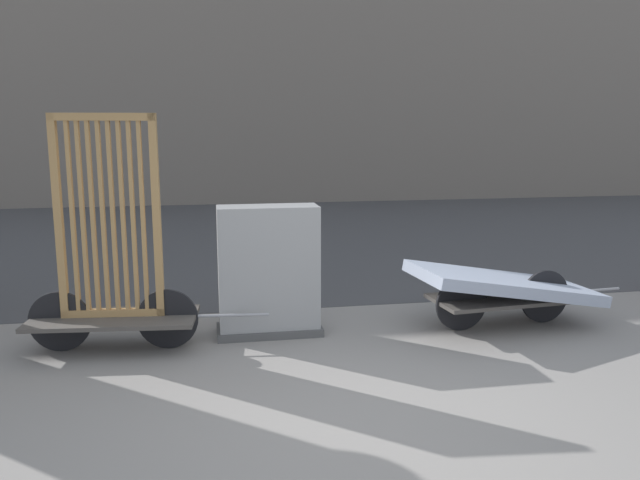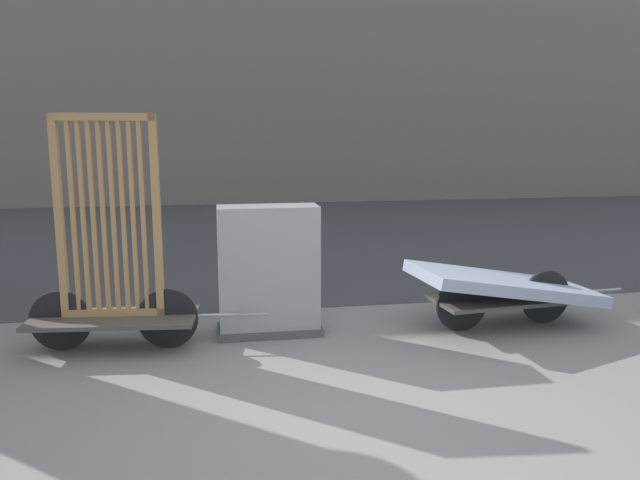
# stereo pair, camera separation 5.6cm
# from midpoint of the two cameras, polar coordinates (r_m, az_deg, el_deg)

# --- Properties ---
(ground_plane) EXTENTS (60.00, 60.00, 0.00)m
(ground_plane) POSITION_cam_midpoint_polar(r_m,az_deg,el_deg) (4.62, 4.35, -16.85)
(ground_plane) COLOR gray
(road_strip) EXTENTS (56.00, 10.65, 0.01)m
(road_strip) POSITION_cam_midpoint_polar(r_m,az_deg,el_deg) (12.57, -5.35, 0.51)
(road_strip) COLOR #424244
(road_strip) RESTS_ON ground_plane
(building_facade) EXTENTS (48.00, 4.00, 10.55)m
(building_facade) POSITION_cam_midpoint_polar(r_m,az_deg,el_deg) (19.96, -7.59, 19.20)
(building_facade) COLOR slate
(building_facade) RESTS_ON ground_plane
(bike_cart_with_bedframe) EXTENTS (2.28, 0.85, 2.24)m
(bike_cart_with_bedframe) POSITION_cam_midpoint_polar(r_m,az_deg,el_deg) (6.22, -18.72, -3.01)
(bike_cart_with_bedframe) COLOR #4C4742
(bike_cart_with_bedframe) RESTS_ON ground_plane
(bike_cart_with_mattress) EXTENTS (2.50, 1.12, 0.70)m
(bike_cart_with_mattress) POSITION_cam_midpoint_polar(r_m,az_deg,el_deg) (6.94, 16.32, -4.12)
(bike_cart_with_mattress) COLOR #4C4742
(bike_cart_with_mattress) RESTS_ON ground_plane
(utility_cabinet) EXTENTS (1.07, 0.47, 1.33)m
(utility_cabinet) POSITION_cam_midpoint_polar(r_m,az_deg,el_deg) (6.40, -4.97, -3.19)
(utility_cabinet) COLOR #4C4C4C
(utility_cabinet) RESTS_ON ground_plane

